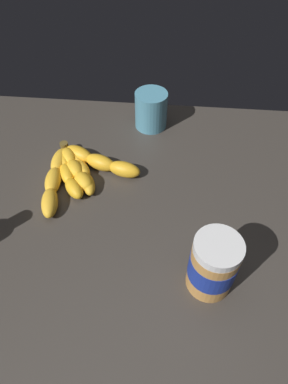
# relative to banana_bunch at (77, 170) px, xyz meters

# --- Properties ---
(ground_plane) EXTENTS (0.91, 0.78, 0.04)m
(ground_plane) POSITION_rel_banana_bunch_xyz_m (-0.14, 0.08, -0.04)
(ground_plane) COLOR #38332D
(banana_bunch) EXTENTS (0.22, 0.23, 0.04)m
(banana_bunch) POSITION_rel_banana_bunch_xyz_m (0.00, 0.00, 0.00)
(banana_bunch) COLOR gold
(banana_bunch) RESTS_ON ground_plane
(peanut_butter_jar) EXTENTS (0.08, 0.08, 0.13)m
(peanut_butter_jar) POSITION_rel_banana_bunch_xyz_m (-0.30, 0.25, 0.05)
(peanut_butter_jar) COLOR #BF8442
(peanut_butter_jar) RESTS_ON ground_plane
(coffee_mug) EXTENTS (0.09, 0.12, 0.10)m
(coffee_mug) POSITION_rel_banana_bunch_xyz_m (-0.16, -0.21, 0.03)
(coffee_mug) COLOR teal
(coffee_mug) RESTS_ON ground_plane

